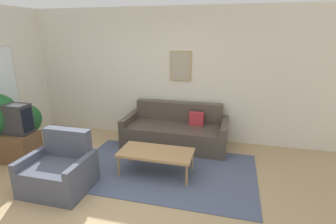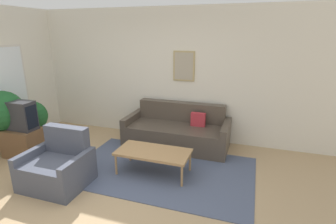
# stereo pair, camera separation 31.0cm
# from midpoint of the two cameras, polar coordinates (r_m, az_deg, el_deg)

# --- Properties ---
(ground_plane) EXTENTS (16.00, 16.00, 0.00)m
(ground_plane) POSITION_cam_midpoint_polar(r_m,az_deg,el_deg) (3.88, -16.10, -18.34)
(ground_plane) COLOR tan
(area_rug) EXTENTS (2.97, 1.84, 0.01)m
(area_rug) POSITION_cam_midpoint_polar(r_m,az_deg,el_deg) (4.46, -2.92, -12.54)
(area_rug) COLOR #4C5670
(area_rug) RESTS_ON ground_plane
(wall_back) EXTENTS (8.00, 0.09, 2.70)m
(wall_back) POSITION_cam_midpoint_polar(r_m,az_deg,el_deg) (5.58, -3.92, 8.15)
(wall_back) COLOR silver
(wall_back) RESTS_ON ground_plane
(couch) EXTENTS (2.04, 0.90, 0.83)m
(couch) POSITION_cam_midpoint_polar(r_m,az_deg,el_deg) (5.28, 0.01, -4.28)
(couch) COLOR #4C4238
(couch) RESTS_ON ground_plane
(coffee_table) EXTENTS (1.17, 0.58, 0.39)m
(coffee_table) POSITION_cam_midpoint_polar(r_m,az_deg,el_deg) (4.23, -4.74, -8.96)
(coffee_table) COLOR #A87F51
(coffee_table) RESTS_ON ground_plane
(tv_stand) EXTENTS (0.66, 0.45, 0.53)m
(tv_stand) POSITION_cam_midpoint_polar(r_m,az_deg,el_deg) (5.44, -31.26, -6.50)
(tv_stand) COLOR brown
(tv_stand) RESTS_ON ground_plane
(tv) EXTENTS (0.60, 0.28, 0.52)m
(tv) POSITION_cam_midpoint_polar(r_m,az_deg,el_deg) (5.28, -32.09, -1.25)
(tv) COLOR #2D2D33
(tv) RESTS_ON tv_stand
(armchair) EXTENTS (0.90, 0.76, 0.83)m
(armchair) POSITION_cam_midpoint_polar(r_m,az_deg,el_deg) (4.25, -24.49, -11.64)
(armchair) COLOR #474C5B
(armchair) RESTS_ON ground_plane
(potted_plant_by_window) EXTENTS (0.61, 0.61, 0.89)m
(potted_plant_by_window) POSITION_cam_midpoint_polar(r_m,az_deg,el_deg) (5.88, -30.01, -1.54)
(potted_plant_by_window) COLOR beige
(potted_plant_by_window) RESTS_ON ground_plane
(potted_plant_small) EXTENTS (0.56, 0.56, 0.90)m
(potted_plant_small) POSITION_cam_midpoint_polar(r_m,az_deg,el_deg) (5.67, -33.05, -2.43)
(potted_plant_small) COLOR beige
(potted_plant_small) RESTS_ON ground_plane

